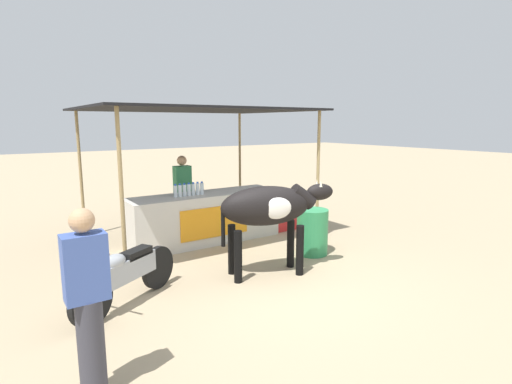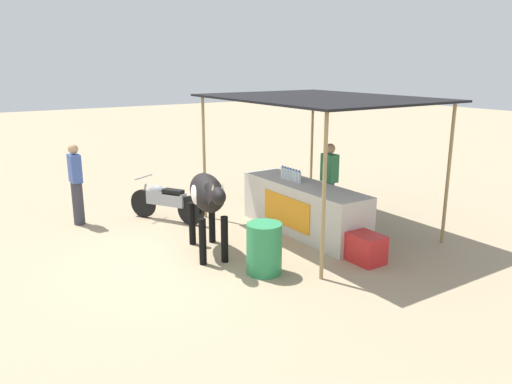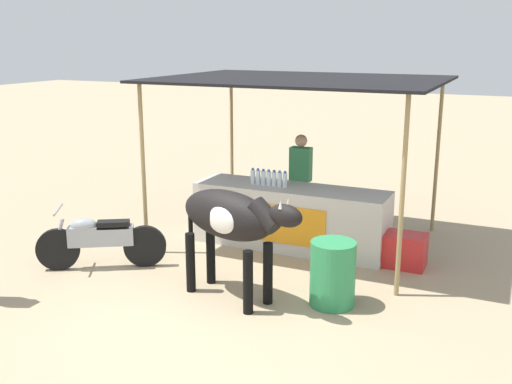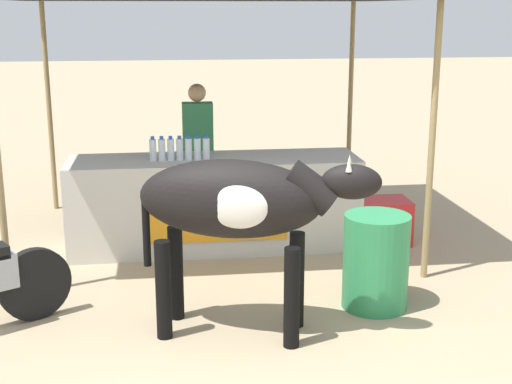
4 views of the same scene
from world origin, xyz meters
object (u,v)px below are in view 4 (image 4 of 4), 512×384
Objects in this scene: vendor_behind_counter at (198,155)px; cow at (239,205)px; cooler_box at (380,221)px; stall_counter at (215,203)px; water_barrel at (376,261)px.

cow is (0.17, -2.84, 0.18)m from vendor_behind_counter.
cow is (-1.74, -1.99, 0.79)m from cooler_box.
cooler_box is (1.90, -0.85, -0.61)m from vendor_behind_counter.
vendor_behind_counter reaches higher than cooler_box.
stall_counter reaches higher than water_barrel.
stall_counter is 3.71× the size of water_barrel.
cooler_box is (1.78, -0.10, -0.24)m from stall_counter.
stall_counter is 2.16m from cow.
vendor_behind_counter reaches higher than cow.
vendor_behind_counter is at bearing 118.51° from water_barrel.
stall_counter is at bearing 125.23° from water_barrel.
vendor_behind_counter reaches higher than water_barrel.
water_barrel is at bearing -54.77° from stall_counter.
water_barrel is at bearing 16.50° from cow.
stall_counter is 2.13m from water_barrel.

